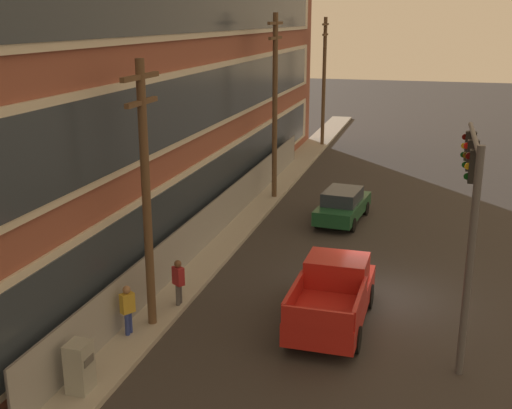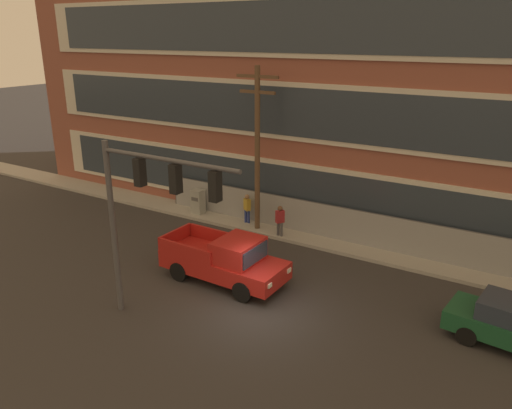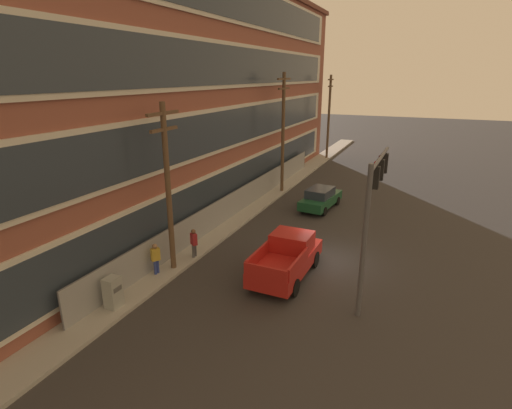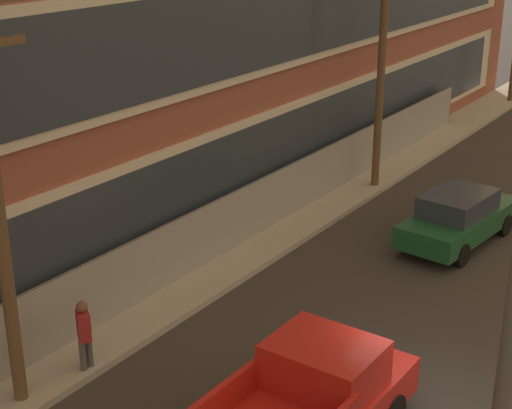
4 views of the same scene
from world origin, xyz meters
TOP-DOWN VIEW (x-y plane):
  - ground_plane at (0.00, 0.00)m, footprint 160.00×160.00m
  - sidewalk_building_side at (0.00, 6.99)m, footprint 80.00×1.81m
  - brick_mill_building at (3.32, 13.23)m, footprint 49.64×11.27m
  - chain_link_fence at (4.97, 7.36)m, footprint 30.16×0.06m
  - traffic_signal_mast at (-2.72, -2.43)m, footprint 5.38×0.43m
  - pickup_truck_red at (-2.35, 1.32)m, footprint 5.23×2.22m
  - utility_pole_near_corner at (-4.14, 6.61)m, footprint 2.21×0.26m
  - electrical_cabinet at (-8.05, 6.80)m, footprint 0.63×0.56m
  - pedestrian_near_cabinet at (-4.98, 6.99)m, footprint 0.47×0.42m
  - pedestrian_by_fence at (-2.68, 6.32)m, footprint 0.42×0.47m

SIDE VIEW (x-z plane):
  - ground_plane at x=0.00m, z-range 0.00..0.00m
  - sidewalk_building_side at x=0.00m, z-range 0.00..0.16m
  - electrical_cabinet at x=-8.05m, z-range 0.00..1.47m
  - chain_link_fence at x=4.97m, z-range 0.02..1.84m
  - pickup_truck_red at x=-2.35m, z-range -0.04..1.91m
  - pedestrian_near_cabinet at x=-4.98m, z-range 0.13..1.82m
  - pedestrian_by_fence at x=-2.68m, z-range 0.13..1.82m
  - utility_pole_near_corner at x=-4.14m, z-range 0.41..8.53m
  - traffic_signal_mast at x=-2.72m, z-range 1.43..7.64m
  - brick_mill_building at x=3.32m, z-range 0.01..15.76m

